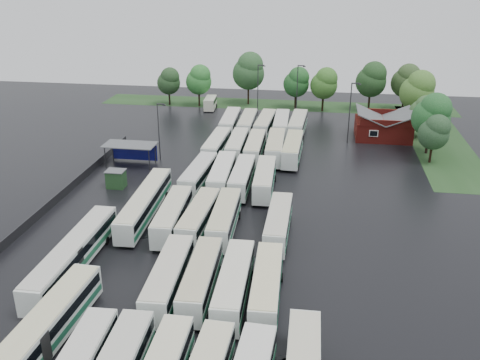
# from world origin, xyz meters

# --- Properties ---
(ground) EXTENTS (160.00, 160.00, 0.00)m
(ground) POSITION_xyz_m (0.00, 0.00, 0.00)
(ground) COLOR black
(ground) RESTS_ON ground
(brick_building) EXTENTS (10.07, 8.60, 5.39)m
(brick_building) POSITION_xyz_m (24.00, 42.77, 1.87)
(brick_building) COLOR maroon
(brick_building) RESTS_ON ground
(wash_shed) EXTENTS (8.20, 4.20, 3.58)m
(wash_shed) POSITION_xyz_m (-17.20, 22.02, 2.99)
(wash_shed) COLOR #2D2D30
(wash_shed) RESTS_ON ground
(utility_hut) EXTENTS (2.70, 2.20, 2.62)m
(utility_hut) POSITION_xyz_m (-16.20, 12.60, 1.32)
(utility_hut) COLOR #1B3E1C
(utility_hut) RESTS_ON ground
(grass_strip_north) EXTENTS (80.00, 10.00, 0.01)m
(grass_strip_north) POSITION_xyz_m (2.00, 64.80, 0.01)
(grass_strip_north) COLOR #1E3E1A
(grass_strip_north) RESTS_ON ground
(grass_strip_east) EXTENTS (10.00, 50.00, 0.01)m
(grass_strip_east) POSITION_xyz_m (34.00, 42.80, 0.01)
(grass_strip_east) COLOR #1E3E1A
(grass_strip_east) RESTS_ON ground
(west_fence) EXTENTS (0.10, 50.00, 1.20)m
(west_fence) POSITION_xyz_m (-22.20, 8.00, 0.60)
(west_fence) COLOR #2D2D30
(west_fence) RESTS_ON ground
(bus_r1c1) EXTENTS (3.20, 12.57, 3.47)m
(bus_r1c1) POSITION_xyz_m (-1.19, -12.55, 1.91)
(bus_r1c1) COLOR silver
(bus_r1c1) RESTS_ON ground
(bus_r1c2) EXTENTS (2.98, 12.08, 3.34)m
(bus_r1c2) POSITION_xyz_m (1.90, -12.08, 1.84)
(bus_r1c2) COLOR silver
(bus_r1c2) RESTS_ON ground
(bus_r1c3) EXTENTS (2.95, 12.45, 3.45)m
(bus_r1c3) POSITION_xyz_m (5.24, -12.58, 1.90)
(bus_r1c3) COLOR silver
(bus_r1c3) RESTS_ON ground
(bus_r1c4) EXTENTS (3.03, 12.15, 3.36)m
(bus_r1c4) POSITION_xyz_m (8.33, -12.40, 1.85)
(bus_r1c4) COLOR silver
(bus_r1c4) RESTS_ON ground
(bus_r2c0) EXTENTS (3.15, 12.33, 3.40)m
(bus_r2c0) POSITION_xyz_m (-4.54, 0.91, 1.87)
(bus_r2c0) COLOR silver
(bus_r2c0) RESTS_ON ground
(bus_r2c1) EXTENTS (2.96, 12.10, 3.35)m
(bus_r2c1) POSITION_xyz_m (-1.28, 1.05, 1.84)
(bus_r2c1) COLOR silver
(bus_r2c1) RESTS_ON ground
(bus_r2c2) EXTENTS (2.99, 12.29, 3.40)m
(bus_r2c2) POSITION_xyz_m (1.80, 1.17, 1.87)
(bus_r2c2) COLOR silver
(bus_r2c2) RESTS_ON ground
(bus_r2c4) EXTENTS (2.55, 11.95, 3.33)m
(bus_r2c4) POSITION_xyz_m (8.27, 0.99, 1.83)
(bus_r2c4) COLOR silver
(bus_r2c4) RESTS_ON ground
(bus_r3c0) EXTENTS (3.17, 12.31, 3.40)m
(bus_r3c0) POSITION_xyz_m (-4.45, 14.59, 1.87)
(bus_r3c0) COLOR silver
(bus_r3c0) RESTS_ON ground
(bus_r3c1) EXTENTS (3.19, 12.65, 3.49)m
(bus_r3c1) POSITION_xyz_m (-1.07, 14.95, 1.92)
(bus_r3c1) COLOR silver
(bus_r3c1) RESTS_ON ground
(bus_r3c2) EXTENTS (2.71, 11.96, 3.32)m
(bus_r3c2) POSITION_xyz_m (1.87, 14.77, 1.83)
(bus_r3c2) COLOR silver
(bus_r3c2) RESTS_ON ground
(bus_r3c3) EXTENTS (3.05, 12.21, 3.37)m
(bus_r3c3) POSITION_xyz_m (5.14, 14.45, 1.86)
(bus_r3c3) COLOR silver
(bus_r3c3) RESTS_ON ground
(bus_r4c0) EXTENTS (2.84, 12.30, 3.41)m
(bus_r4c0) POSITION_xyz_m (-4.45, 28.16, 1.88)
(bus_r4c0) COLOR silver
(bus_r4c0) RESTS_ON ground
(bus_r4c1) EXTENTS (2.84, 12.06, 3.34)m
(bus_r4c1) POSITION_xyz_m (-1.09, 28.67, 1.84)
(bus_r4c1) COLOR silver
(bus_r4c1) RESTS_ON ground
(bus_r4c2) EXTENTS (2.79, 12.02, 3.33)m
(bus_r4c2) POSITION_xyz_m (1.97, 28.22, 1.83)
(bus_r4c2) COLOR silver
(bus_r4c2) RESTS_ON ground
(bus_r4c3) EXTENTS (3.07, 12.70, 3.51)m
(bus_r4c3) POSITION_xyz_m (5.36, 28.53, 1.93)
(bus_r4c3) COLOR silver
(bus_r4c3) RESTS_ON ground
(bus_r4c4) EXTENTS (2.92, 12.54, 3.48)m
(bus_r4c4) POSITION_xyz_m (8.23, 28.11, 1.91)
(bus_r4c4) COLOR silver
(bus_r4c4) RESTS_ON ground
(bus_r5c0) EXTENTS (3.15, 12.67, 3.50)m
(bus_r5c0) POSITION_xyz_m (-4.57, 41.93, 1.93)
(bus_r5c0) COLOR silver
(bus_r5c0) RESTS_ON ground
(bus_r5c1) EXTENTS (2.84, 12.23, 3.39)m
(bus_r5c1) POSITION_xyz_m (-1.21, 41.96, 1.87)
(bus_r5c1) COLOR silver
(bus_r5c1) RESTS_ON ground
(bus_r5c2) EXTENTS (3.07, 12.46, 3.44)m
(bus_r5c2) POSITION_xyz_m (2.15, 41.83, 1.89)
(bus_r5c2) COLOR silver
(bus_r5c2) RESTS_ON ground
(bus_r5c3) EXTENTS (3.00, 12.42, 3.44)m
(bus_r5c3) POSITION_xyz_m (5.21, 42.15, 1.89)
(bus_r5c3) COLOR silver
(bus_r5c3) RESTS_ON ground
(bus_r5c4) EXTENTS (3.16, 12.63, 3.49)m
(bus_r5c4) POSITION_xyz_m (8.29, 42.35, 1.92)
(bus_r5c4) COLOR silver
(bus_r5c4) RESTS_ON ground
(artic_bus_west_a) EXTENTS (3.35, 18.68, 3.45)m
(artic_bus_west_a) POSITION_xyz_m (-9.21, -22.93, 1.91)
(artic_bus_west_a) COLOR silver
(artic_bus_west_a) RESTS_ON ground
(artic_bus_west_b) EXTENTS (3.15, 17.95, 3.32)m
(artic_bus_west_b) POSITION_xyz_m (-9.01, 4.03, 1.84)
(artic_bus_west_b) COLOR silver
(artic_bus_west_b) RESTS_ON ground
(artic_bus_west_c) EXTENTS (2.61, 18.29, 3.39)m
(artic_bus_west_c) POSITION_xyz_m (-12.30, -9.68, 1.88)
(artic_bus_west_c) COLOR silver
(artic_bus_west_c) RESTS_ON ground
(minibus) EXTENTS (2.67, 6.17, 2.63)m
(minibus) POSITION_xyz_m (-11.92, 58.62, 1.46)
(minibus) COLOR beige
(minibus) RESTS_ON ground
(tree_north_0) EXTENTS (5.21, 5.21, 8.63)m
(tree_north_0) POSITION_xyz_m (-21.82, 60.99, 5.55)
(tree_north_0) COLOR black
(tree_north_0) RESTS_ON ground
(tree_north_1) EXTENTS (5.74, 5.74, 9.50)m
(tree_north_1) POSITION_xyz_m (-14.81, 60.85, 6.11)
(tree_north_1) COLOR black
(tree_north_1) RESTS_ON ground
(tree_north_2) EXTENTS (7.24, 7.24, 11.99)m
(tree_north_2) POSITION_xyz_m (-4.09, 64.48, 7.71)
(tree_north_2) COLOR black
(tree_north_2) RESTS_ON ground
(tree_north_3) EXTENTS (5.67, 5.66, 9.38)m
(tree_north_3) POSITION_xyz_m (6.91, 61.97, 6.03)
(tree_north_3) COLOR black
(tree_north_3) RESTS_ON ground
(tree_north_4) EXTENTS (5.84, 5.84, 9.68)m
(tree_north_4) POSITION_xyz_m (12.92, 60.68, 6.22)
(tree_north_4) COLOR black
(tree_north_4) RESTS_ON ground
(tree_north_5) EXTENTS (6.56, 6.56, 10.87)m
(tree_north_5) POSITION_xyz_m (22.96, 62.65, 6.99)
(tree_north_5) COLOR black
(tree_north_5) RESTS_ON ground
(tree_north_6) EXTENTS (6.23, 6.23, 10.32)m
(tree_north_6) POSITION_xyz_m (30.42, 64.20, 6.64)
(tree_north_6) COLOR black
(tree_north_6) RESTS_ON ground
(tree_east_0) EXTENTS (4.92, 4.92, 8.14)m
(tree_east_0) POSITION_xyz_m (30.62, 30.28, 5.24)
(tree_east_0) COLOR black
(tree_east_0) RESTS_ON ground
(tree_east_1) EXTENTS (6.39, 6.39, 10.58)m
(tree_east_1) POSITION_xyz_m (30.84, 34.96, 6.80)
(tree_east_1) COLOR black
(tree_east_1) RESTS_ON ground
(tree_east_2) EXTENTS (4.84, 4.84, 8.01)m
(tree_east_2) POSITION_xyz_m (31.05, 44.22, 5.15)
(tree_east_2) COLOR black
(tree_east_2) RESTS_ON ground
(tree_east_3) EXTENTS (6.73, 6.73, 11.15)m
(tree_east_3) POSITION_xyz_m (31.07, 52.36, 7.17)
(tree_east_3) COLOR black
(tree_east_3) RESTS_ON ground
(tree_east_4) EXTENTS (5.23, 5.23, 8.67)m
(tree_east_4) POSITION_xyz_m (31.97, 61.47, 5.57)
(tree_east_4) COLOR black
(tree_east_4) RESTS_ON ground
(lamp_post_ne) EXTENTS (1.68, 0.33, 10.93)m
(lamp_post_ne) POSITION_xyz_m (17.66, 38.92, 6.35)
(lamp_post_ne) COLOR #2D2D30
(lamp_post_ne) RESTS_ON ground
(lamp_post_nw) EXTENTS (1.47, 0.29, 9.53)m
(lamp_post_nw) POSITION_xyz_m (-13.21, 24.88, 5.53)
(lamp_post_nw) COLOR #2D2D30
(lamp_post_nw) RESTS_ON ground
(lamp_post_back_w) EXTENTS (1.63, 0.32, 10.60)m
(lamp_post_back_w) POSITION_xyz_m (-0.87, 56.01, 6.16)
(lamp_post_back_w) COLOR #2D2D30
(lamp_post_back_w) RESTS_ON ground
(lamp_post_back_e) EXTENTS (1.66, 0.32, 10.75)m
(lamp_post_back_e) POSITION_xyz_m (7.42, 55.93, 6.24)
(lamp_post_back_e) COLOR #2D2D30
(lamp_post_back_e) RESTS_ON ground
(puddle_0) EXTENTS (5.34, 5.34, 0.01)m
(puddle_0) POSITION_xyz_m (-1.19, -19.75, 0.00)
(puddle_0) COLOR black
(puddle_0) RESTS_ON ground
(puddle_2) EXTENTS (5.21, 5.21, 0.01)m
(puddle_2) POSITION_xyz_m (-8.52, 0.41, 0.00)
(puddle_2) COLOR black
(puddle_2) RESTS_ON ground
(puddle_3) EXTENTS (3.96, 3.96, 0.01)m
(puddle_3) POSITION_xyz_m (6.90, -2.46, 0.00)
(puddle_3) COLOR black
(puddle_3) RESTS_ON ground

